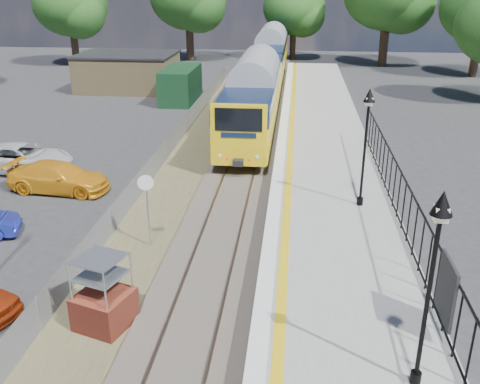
# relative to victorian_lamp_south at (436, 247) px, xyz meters

# --- Properties ---
(ground) EXTENTS (120.00, 120.00, 0.00)m
(ground) POSITION_rel_victorian_lamp_south_xyz_m (-5.50, 4.00, -4.30)
(ground) COLOR #2D2D30
(ground) RESTS_ON ground
(track_bed) EXTENTS (5.90, 80.00, 0.29)m
(track_bed) POSITION_rel_victorian_lamp_south_xyz_m (-5.97, 13.67, -4.21)
(track_bed) COLOR #473F38
(track_bed) RESTS_ON ground
(platform) EXTENTS (5.00, 70.00, 0.90)m
(platform) POSITION_rel_victorian_lamp_south_xyz_m (-1.30, 12.00, -3.85)
(platform) COLOR gray
(platform) RESTS_ON ground
(platform_edge) EXTENTS (0.90, 70.00, 0.01)m
(platform_edge) POSITION_rel_victorian_lamp_south_xyz_m (-3.36, 12.00, -3.39)
(platform_edge) COLOR silver
(platform_edge) RESTS_ON platform
(victorian_lamp_south) EXTENTS (0.44, 0.44, 4.60)m
(victorian_lamp_south) POSITION_rel_victorian_lamp_south_xyz_m (0.00, 0.00, 0.00)
(victorian_lamp_south) COLOR black
(victorian_lamp_south) RESTS_ON platform
(victorian_lamp_north) EXTENTS (0.44, 0.44, 4.60)m
(victorian_lamp_north) POSITION_rel_victorian_lamp_south_xyz_m (-0.20, 10.00, 0.00)
(victorian_lamp_north) COLOR black
(victorian_lamp_north) RESTS_ON platform
(palisade_fence) EXTENTS (0.12, 26.00, 2.00)m
(palisade_fence) POSITION_rel_victorian_lamp_south_xyz_m (1.05, 6.24, -2.46)
(palisade_fence) COLOR black
(palisade_fence) RESTS_ON platform
(wire_fence) EXTENTS (0.06, 52.00, 1.20)m
(wire_fence) POSITION_rel_victorian_lamp_south_xyz_m (-9.70, 16.00, -3.70)
(wire_fence) COLOR #999EA3
(wire_fence) RESTS_ON ground
(outbuilding) EXTENTS (10.80, 10.10, 3.12)m
(outbuilding) POSITION_rel_victorian_lamp_south_xyz_m (-16.41, 35.21, -2.78)
(outbuilding) COLOR #9A8357
(outbuilding) RESTS_ON ground
(tree_line) EXTENTS (56.80, 43.80, 11.88)m
(tree_line) POSITION_rel_victorian_lamp_south_xyz_m (-4.10, 46.00, 2.31)
(tree_line) COLOR #332319
(tree_line) RESTS_ON ground
(train) EXTENTS (2.82, 40.83, 3.51)m
(train) POSITION_rel_victorian_lamp_south_xyz_m (-5.50, 35.03, -1.96)
(train) COLOR yellow
(train) RESTS_ON ground
(brick_plinth) EXTENTS (1.75, 1.75, 2.24)m
(brick_plinth) POSITION_rel_victorian_lamp_south_xyz_m (-8.00, 2.50, -3.22)
(brick_plinth) COLOR maroon
(brick_plinth) RESTS_ON ground
(speed_sign) EXTENTS (0.56, 0.16, 2.84)m
(speed_sign) POSITION_rel_victorian_lamp_south_xyz_m (-8.00, 7.31, -2.36)
(speed_sign) COLOR #999EA3
(speed_sign) RESTS_ON ground
(car_yellow) EXTENTS (4.83, 2.29, 1.36)m
(car_yellow) POSITION_rel_victorian_lamp_south_xyz_m (-13.59, 12.29, -3.62)
(car_yellow) COLOR orange
(car_yellow) RESTS_ON ground
(car_white) EXTENTS (5.17, 2.48, 1.42)m
(car_white) POSITION_rel_victorian_lamp_south_xyz_m (-16.62, 14.72, -3.59)
(car_white) COLOR silver
(car_white) RESTS_ON ground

